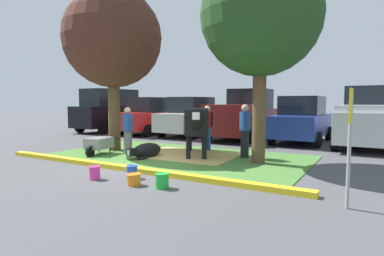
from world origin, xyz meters
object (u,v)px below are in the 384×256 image
at_px(shade_tree_left, 113,39).
at_px(bucket_green, 162,180).
at_px(parking_sign, 350,124).
at_px(pickup_truck_black, 369,119).
at_px(cow_holstein, 197,121).
at_px(person_handler, 128,130).
at_px(bucket_blue, 132,172).
at_px(sedan_blue, 302,120).
at_px(shade_tree_right, 261,16).
at_px(person_visitor_far, 207,127).
at_px(calf_lying, 146,151).
at_px(sedan_silver, 192,117).
at_px(person_visitor_near, 245,129).
at_px(pickup_truck_maroon, 244,115).
at_px(suv_black, 110,110).
at_px(wheelbarrow, 99,143).
at_px(hatchback_white, 151,116).
at_px(bucket_orange, 134,179).
at_px(bucket_pink, 95,172).

distance_m(shade_tree_left, bucket_green, 6.79).
xyz_separation_m(parking_sign, pickup_truck_black, (0.10, 8.53, -0.30)).
xyz_separation_m(cow_holstein, parking_sign, (4.71, -3.20, 0.27)).
xyz_separation_m(shade_tree_left, person_handler, (1.14, -0.56, -3.15)).
height_order(bucket_blue, sedan_blue, sedan_blue).
relative_size(shade_tree_right, pickup_truck_black, 1.08).
distance_m(cow_holstein, person_visitor_far, 1.30).
distance_m(calf_lying, sedan_silver, 6.73).
relative_size(person_visitor_near, pickup_truck_maroon, 0.31).
bearing_deg(calf_lying, bucket_blue, -58.66).
height_order(shade_tree_right, person_visitor_far, shade_tree_right).
xyz_separation_m(person_visitor_far, suv_black, (-8.51, 3.74, 0.39)).
height_order(person_visitor_near, suv_black, suv_black).
distance_m(person_visitor_near, wheelbarrow, 4.86).
bearing_deg(hatchback_white, sedan_blue, 2.26).
bearing_deg(suv_black, person_visitor_near, -23.95).
xyz_separation_m(shade_tree_left, suv_black, (-5.55, 5.41, -2.74)).
xyz_separation_m(shade_tree_right, parking_sign, (2.55, -3.02, -2.74)).
distance_m(suv_black, pickup_truck_black, 13.58).
bearing_deg(person_handler, shade_tree_left, 153.76).
bearing_deg(hatchback_white, wheelbarrow, -66.56).
distance_m(person_visitor_far, sedan_blue, 4.81).
relative_size(bucket_orange, suv_black, 0.07).
bearing_deg(pickup_truck_maroon, pickup_truck_black, -3.05).
relative_size(parking_sign, pickup_truck_black, 0.37).
xyz_separation_m(person_visitor_near, bucket_green, (-0.21, -4.16, -0.75)).
bearing_deg(pickup_truck_black, shade_tree_right, -115.67).
height_order(person_visitor_near, hatchback_white, hatchback_white).
distance_m(shade_tree_right, person_visitor_far, 4.31).
xyz_separation_m(bucket_blue, suv_black, (-8.97, 8.39, 1.11)).
height_order(shade_tree_right, wheelbarrow, shade_tree_right).
height_order(person_visitor_far, bucket_blue, person_visitor_far).
height_order(calf_lying, person_handler, person_handler).
bearing_deg(bucket_pink, calf_lying, 104.20).
bearing_deg(bucket_green, hatchback_white, 128.82).
xyz_separation_m(person_visitor_near, sedan_blue, (0.75, 4.92, 0.07)).
relative_size(shade_tree_right, person_handler, 3.67).
bearing_deg(shade_tree_right, pickup_truck_maroon, 114.86).
xyz_separation_m(shade_tree_right, bucket_green, (-0.86, -3.55, -3.99)).
bearing_deg(pickup_truck_black, wheelbarrow, -138.79).
bearing_deg(pickup_truck_black, person_visitor_far, -141.15).
xyz_separation_m(shade_tree_right, person_visitor_far, (-2.42, 1.43, -3.28)).
xyz_separation_m(person_handler, bucket_orange, (2.72, -2.87, -0.73)).
bearing_deg(parking_sign, pickup_truck_maroon, 120.70).
bearing_deg(bucket_green, parking_sign, 8.90).
relative_size(hatchback_white, pickup_truck_maroon, 0.82).
height_order(person_visitor_near, sedan_silver, sedan_silver).
bearing_deg(shade_tree_left, wheelbarrow, -75.11).
height_order(wheelbarrow, pickup_truck_maroon, pickup_truck_maroon).
xyz_separation_m(person_handler, bucket_pink, (1.59, -2.92, -0.70)).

